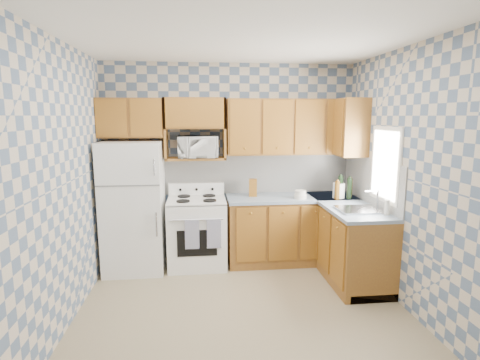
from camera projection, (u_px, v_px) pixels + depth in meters
name	position (u px, v px, depth m)	size (l,w,h in m)	color
floor	(243.00, 311.00, 3.88)	(3.40, 3.40, 0.00)	#8A795A
back_wall	(230.00, 163.00, 5.22)	(3.40, 0.02, 2.70)	slate
right_wall	(408.00, 180.00, 3.84)	(0.02, 3.20, 2.70)	slate
backsplash_back	(258.00, 173.00, 5.28)	(2.60, 0.01, 0.56)	silver
backsplash_right	(371.00, 181.00, 4.65)	(0.01, 1.60, 0.56)	silver
refrigerator	(134.00, 207.00, 4.83)	(0.75, 0.70, 1.68)	white
stove_body	(197.00, 233.00, 5.01)	(0.76, 0.65, 0.90)	white
cooktop	(197.00, 200.00, 4.93)	(0.76, 0.65, 0.03)	silver
backguard	(197.00, 189.00, 5.18)	(0.76, 0.08, 0.17)	white
dish_towel_left	(192.00, 234.00, 4.65)	(0.18, 0.03, 0.37)	navy
dish_towel_right	(214.00, 234.00, 4.67)	(0.18, 0.03, 0.37)	navy
base_cabinets_back	(291.00, 230.00, 5.17)	(1.75, 0.60, 0.88)	brown
base_cabinets_right	(345.00, 240.00, 4.74)	(0.60, 1.60, 0.88)	brown
countertop_back	(292.00, 198.00, 5.09)	(1.77, 0.63, 0.04)	gray
countertop_right	(347.00, 205.00, 4.66)	(0.63, 1.60, 0.04)	gray
upper_cabinets_back	(291.00, 127.00, 5.07)	(1.75, 0.33, 0.74)	brown
upper_cabinets_fridge	(131.00, 118.00, 4.82)	(0.82, 0.33, 0.50)	brown
upper_cabinets_right	(347.00, 127.00, 4.96)	(0.33, 0.70, 0.74)	brown
microwave_shelf	(196.00, 159.00, 5.00)	(0.80, 0.33, 0.03)	brown
microwave	(197.00, 147.00, 4.95)	(0.52, 0.35, 0.29)	white
sink	(359.00, 210.00, 4.32)	(0.48, 0.40, 0.03)	#B7B7BC
window	(385.00, 165.00, 4.26)	(0.02, 0.66, 0.86)	silver
bottle_0	(340.00, 187.00, 4.95)	(0.06, 0.06, 0.29)	black
bottle_1	(349.00, 188.00, 4.90)	(0.06, 0.06, 0.28)	black
bottle_2	(350.00, 188.00, 5.01)	(0.06, 0.06, 0.26)	brown
bottle_3	(337.00, 190.00, 4.87)	(0.06, 0.06, 0.24)	brown
knife_block	(253.00, 188.00, 5.07)	(0.11, 0.11, 0.23)	brown
electric_kettle	(339.00, 190.00, 4.97)	(0.16, 0.16, 0.20)	white
food_containers	(300.00, 194.00, 4.93)	(0.16, 0.16, 0.11)	silver
soap_bottle	(387.00, 207.00, 4.10)	(0.06, 0.06, 0.17)	silver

